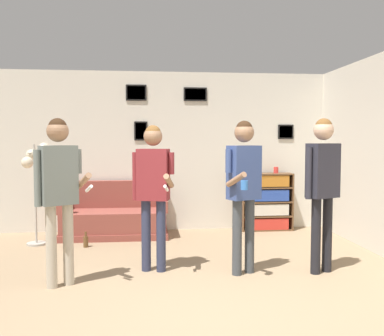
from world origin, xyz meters
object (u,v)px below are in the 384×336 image
object	(u,v)px
bookshelf	(266,202)
person_watcher_holding_cup	(244,179)
floor_lamp	(35,170)
person_player_foreground_left	(59,183)
person_player_foreground_center	(153,182)
drinking_cup	(276,170)
bottle_on_floor	(86,241)
couch	(115,218)
person_spectator_near_bookshelf	(323,177)

from	to	relation	value
bookshelf	person_watcher_holding_cup	bearing A→B (deg)	-111.45
floor_lamp	person_player_foreground_left	world-z (taller)	person_player_foreground_left
person_player_foreground_center	drinking_cup	size ratio (longest dim) A/B	16.04
bottle_on_floor	drinking_cup	size ratio (longest dim) A/B	2.11
bookshelf	person_player_foreground_center	bearing A→B (deg)	-132.30
person_player_foreground_left	person_watcher_holding_cup	bearing A→B (deg)	6.24
couch	bookshelf	xyz separation A→B (m)	(2.56, 0.20, 0.20)
drinking_cup	person_player_foreground_center	bearing A→B (deg)	-134.64
person_player_foreground_center	person_watcher_holding_cup	size ratio (longest dim) A/B	0.97
person_player_foreground_left	bottle_on_floor	bearing A→B (deg)	89.18
bookshelf	person_spectator_near_bookshelf	size ratio (longest dim) A/B	0.55
person_watcher_holding_cup	drinking_cup	size ratio (longest dim) A/B	16.48
person_spectator_near_bookshelf	drinking_cup	bearing A→B (deg)	85.70
bottle_on_floor	person_spectator_near_bookshelf	bearing A→B (deg)	-27.11
couch	person_watcher_holding_cup	world-z (taller)	person_watcher_holding_cup
person_spectator_near_bookshelf	drinking_cup	distance (m)	2.41
couch	person_spectator_near_bookshelf	xyz separation A→B (m)	(2.54, -2.20, 0.82)
bookshelf	person_player_foreground_center	world-z (taller)	person_player_foreground_center
person_player_foreground_center	person_spectator_near_bookshelf	distance (m)	1.96
person_player_foreground_center	bottle_on_floor	distance (m)	1.84
person_player_foreground_center	drinking_cup	xyz separation A→B (m)	(2.12, 2.15, -0.03)
person_spectator_near_bookshelf	bottle_on_floor	distance (m)	3.42
floor_lamp	person_watcher_holding_cup	world-z (taller)	person_watcher_holding_cup
couch	bookshelf	bearing A→B (deg)	4.45
bottle_on_floor	drinking_cup	xyz separation A→B (m)	(3.08, 0.92, 0.94)
couch	person_spectator_near_bookshelf	distance (m)	3.46
couch	person_spectator_near_bookshelf	bearing A→B (deg)	-40.93
bookshelf	drinking_cup	world-z (taller)	drinking_cup
person_player_foreground_left	person_watcher_holding_cup	xyz separation A→B (m)	(2.01, 0.22, -0.00)
bookshelf	bottle_on_floor	size ratio (longest dim) A/B	4.34
bookshelf	person_watcher_holding_cup	xyz separation A→B (m)	(-0.93, -2.36, 0.61)
floor_lamp	drinking_cup	size ratio (longest dim) A/B	14.11
bottle_on_floor	person_player_foreground_left	bearing A→B (deg)	-90.82
couch	person_player_foreground_left	bearing A→B (deg)	-99.14
couch	drinking_cup	bearing A→B (deg)	4.17
bookshelf	person_spectator_near_bookshelf	xyz separation A→B (m)	(-0.01, -2.40, 0.63)
bookshelf	person_player_foreground_center	size ratio (longest dim) A/B	0.57
floor_lamp	drinking_cup	world-z (taller)	floor_lamp
floor_lamp	person_watcher_holding_cup	distance (m)	3.21
person_player_foreground_center	person_spectator_near_bookshelf	size ratio (longest dim) A/B	0.96
person_watcher_holding_cup	person_spectator_near_bookshelf	xyz separation A→B (m)	(0.91, -0.05, 0.02)
person_player_foreground_left	person_player_foreground_center	distance (m)	1.07
couch	person_watcher_holding_cup	bearing A→B (deg)	-52.92
bookshelf	floor_lamp	world-z (taller)	floor_lamp
person_player_foreground_center	person_watcher_holding_cup	bearing A→B (deg)	-11.44
bottle_on_floor	couch	bearing A→B (deg)	63.46
bookshelf	drinking_cup	size ratio (longest dim) A/B	9.16
person_player_foreground_center	person_watcher_holding_cup	world-z (taller)	person_watcher_holding_cup
bookshelf	person_player_foreground_left	distance (m)	3.96
couch	person_spectator_near_bookshelf	world-z (taller)	person_spectator_near_bookshelf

